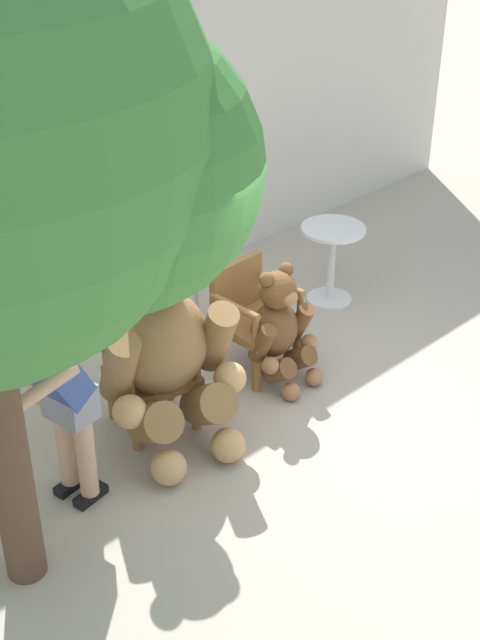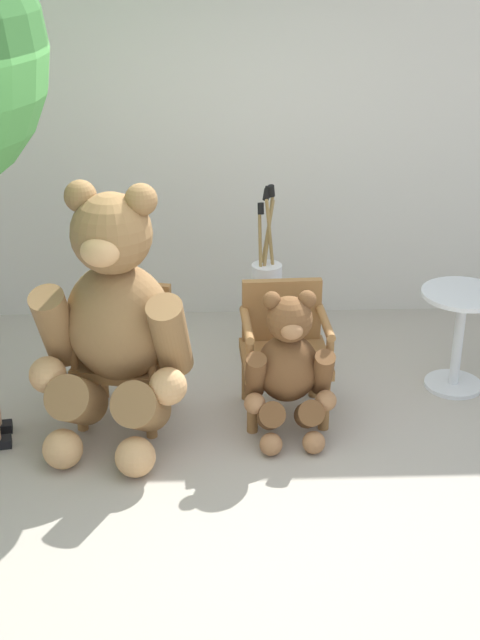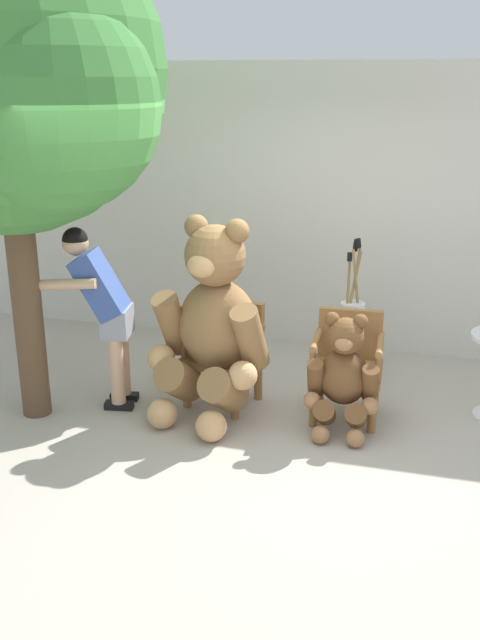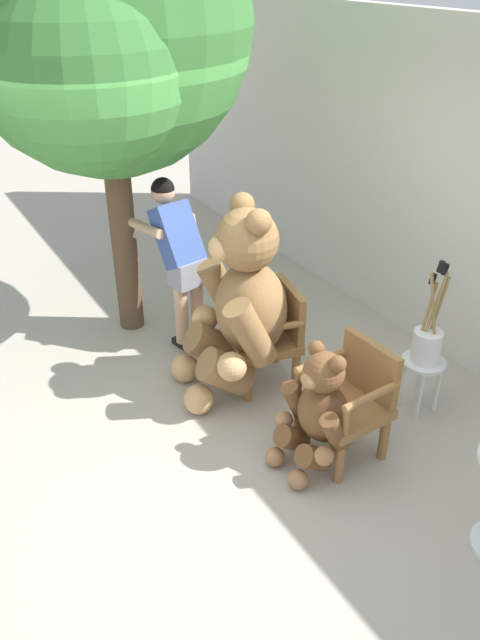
% 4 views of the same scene
% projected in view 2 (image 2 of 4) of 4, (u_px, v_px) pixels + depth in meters
% --- Properties ---
extents(ground_plane, '(60.00, 60.00, 0.00)m').
position_uv_depth(ground_plane, '(206.00, 475.00, 5.27)').
color(ground_plane, '#B2A899').
extents(back_wall, '(10.00, 0.16, 2.80)m').
position_uv_depth(back_wall, '(203.00, 143.00, 6.85)').
color(back_wall, beige).
rests_on(back_wall, ground).
extents(wooden_chair_left, '(0.66, 0.63, 0.86)m').
position_uv_depth(wooden_chair_left, '(126.00, 349.00, 5.75)').
color(wooden_chair_left, olive).
rests_on(wooden_chair_left, ground).
extents(wooden_chair_right, '(0.58, 0.54, 0.86)m').
position_uv_depth(wooden_chair_right, '(284.00, 347.00, 5.78)').
color(wooden_chair_right, olive).
rests_on(wooden_chair_right, ground).
extents(teddy_bear_large, '(1.02, 1.02, 1.63)m').
position_uv_depth(teddy_bear_large, '(114.00, 320.00, 5.36)').
color(teddy_bear_large, olive).
rests_on(teddy_bear_large, ground).
extents(teddy_bear_small, '(0.58, 0.55, 0.96)m').
position_uv_depth(teddy_bear_small, '(289.00, 367.00, 5.51)').
color(teddy_bear_small, brown).
rests_on(teddy_bear_small, ground).
extents(white_stool, '(0.34, 0.34, 0.46)m').
position_uv_depth(white_stool, '(266.00, 311.00, 6.54)').
color(white_stool, silver).
rests_on(white_stool, ground).
extents(brush_bucket, '(0.22, 0.22, 0.86)m').
position_uv_depth(brush_bucket, '(267.00, 275.00, 6.41)').
color(brush_bucket, white).
rests_on(brush_bucket, white_stool).
extents(round_side_table, '(0.56, 0.56, 0.72)m').
position_uv_depth(round_side_table, '(459.00, 329.00, 6.05)').
color(round_side_table, silver).
rests_on(round_side_table, ground).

